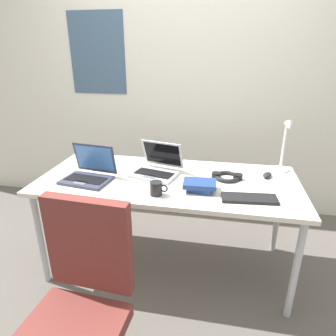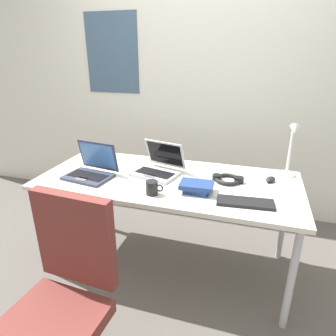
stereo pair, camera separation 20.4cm
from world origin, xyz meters
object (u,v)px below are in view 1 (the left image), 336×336
at_px(cell_phone, 97,158).
at_px(headphones, 227,177).
at_px(office_chair, 78,326).
at_px(laptop_far_corner, 89,173).
at_px(computer_mouse, 267,175).
at_px(coffee_mug, 156,188).
at_px(desk_lamp, 285,147).
at_px(external_keyboard, 249,198).
at_px(book_stack, 200,186).
at_px(laptop_center, 157,168).

distance_m(cell_phone, headphones, 1.08).
bearing_deg(headphones, office_chair, -121.67).
relative_size(laptop_far_corner, computer_mouse, 3.68).
bearing_deg(computer_mouse, coffee_mug, -127.31).
distance_m(desk_lamp, headphones, 0.48).
relative_size(cell_phone, headphones, 0.64).
bearing_deg(office_chair, coffee_mug, 73.15).
bearing_deg(coffee_mug, computer_mouse, 30.22).
height_order(laptop_far_corner, external_keyboard, laptop_far_corner).
height_order(coffee_mug, office_chair, office_chair).
bearing_deg(book_stack, office_chair, -120.11).
bearing_deg(external_keyboard, headphones, 109.22).
relative_size(desk_lamp, laptop_center, 1.07).
bearing_deg(desk_lamp, cell_phone, 179.60).
height_order(cell_phone, office_chair, office_chair).
relative_size(computer_mouse, cell_phone, 0.71).
bearing_deg(cell_phone, book_stack, -57.83).
relative_size(coffee_mug, office_chair, 0.12).
xyz_separation_m(laptop_far_corner, book_stack, (0.77, -0.03, -0.01)).
height_order(laptop_center, headphones, laptop_center).
bearing_deg(headphones, computer_mouse, 15.51).
bearing_deg(coffee_mug, cell_phone, 139.27).
bearing_deg(computer_mouse, office_chair, -107.04).
bearing_deg(headphones, coffee_mug, -141.97).
distance_m(laptop_far_corner, coffee_mug, 0.53).
xyz_separation_m(computer_mouse, book_stack, (-0.45, -0.31, 0.02)).
xyz_separation_m(laptop_far_corner, office_chair, (0.30, -0.85, -0.39)).
height_order(cell_phone, book_stack, book_stack).
relative_size(cell_phone, coffee_mug, 1.20).
bearing_deg(office_chair, laptop_far_corner, 109.30).
xyz_separation_m(desk_lamp, external_keyboard, (-0.26, -0.50, -0.19)).
distance_m(desk_lamp, cell_phone, 1.47).
xyz_separation_m(headphones, book_stack, (-0.17, -0.23, 0.02)).
relative_size(computer_mouse, headphones, 0.45).
height_order(laptop_center, computer_mouse, laptop_center).
relative_size(laptop_center, office_chair, 0.39).
bearing_deg(cell_phone, desk_lamp, -32.18).
height_order(laptop_center, cell_phone, laptop_center).
height_order(desk_lamp, coffee_mug, desk_lamp).
xyz_separation_m(external_keyboard, coffee_mug, (-0.56, -0.04, 0.03)).
xyz_separation_m(book_stack, office_chair, (-0.47, -0.82, -0.38)).
relative_size(headphones, office_chair, 0.22).
height_order(desk_lamp, cell_phone, desk_lamp).
distance_m(laptop_center, cell_phone, 0.60).
distance_m(external_keyboard, computer_mouse, 0.40).
bearing_deg(external_keyboard, coffee_mug, 178.96).
bearing_deg(external_keyboard, computer_mouse, 63.48).
height_order(computer_mouse, book_stack, book_stack).
xyz_separation_m(computer_mouse, headphones, (-0.28, -0.08, -0.00)).
xyz_separation_m(coffee_mug, office_chair, (-0.21, -0.71, -0.39)).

